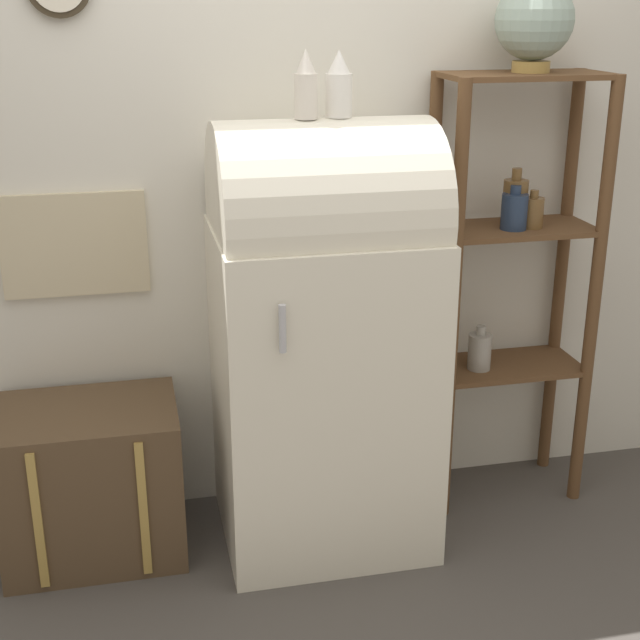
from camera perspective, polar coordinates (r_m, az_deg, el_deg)
ground_plane at (r=3.40m, az=1.01°, el=-15.14°), size 12.00×12.00×0.00m
wall_back at (r=3.40m, az=-1.24°, el=9.66°), size 7.00×0.09×2.70m
refrigerator at (r=3.21m, az=0.18°, el=-0.84°), size 0.76×0.70×1.58m
suitcase_trunk at (r=3.42m, az=-14.36°, el=-9.95°), size 0.64×0.48×0.57m
shelf_unit at (r=3.53m, az=12.13°, el=3.37°), size 0.62×0.33×1.70m
globe at (r=3.40m, az=13.55°, el=18.10°), size 0.28×0.28×0.32m
vase_left at (r=2.99m, az=-0.91°, el=14.72°), size 0.08×0.08×0.22m
vase_center at (r=3.04m, az=1.21°, el=14.74°), size 0.09×0.09×0.22m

